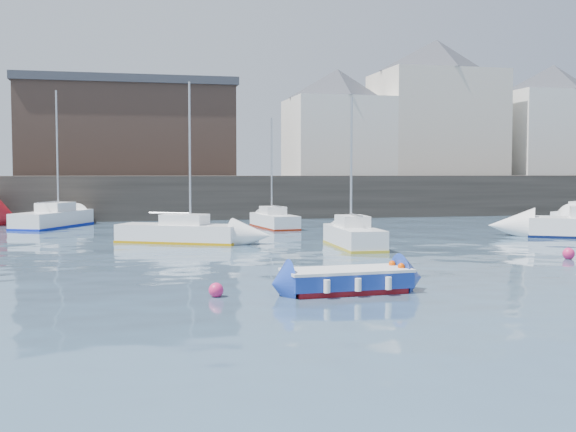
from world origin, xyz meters
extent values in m
plane|color=#2D4760|center=(0.00, 0.00, 0.00)|extent=(220.00, 220.00, 0.00)
cube|color=#28231E|center=(0.00, 35.00, 1.50)|extent=(90.00, 5.00, 3.00)
cube|color=#28231E|center=(0.00, 53.00, 1.40)|extent=(90.00, 32.00, 2.80)
cube|color=beige|center=(20.00, 42.00, 7.30)|extent=(10.00, 8.00, 9.00)
pyramid|color=#3A3D44|center=(20.00, 42.00, 13.20)|extent=(13.36, 13.36, 2.80)
cube|color=white|center=(31.00, 41.50, 6.55)|extent=(9.00, 7.00, 7.50)
pyramid|color=#3A3D44|center=(31.00, 41.50, 11.53)|extent=(11.88, 11.88, 2.45)
cube|color=white|center=(11.00, 41.50, 6.05)|extent=(8.00, 7.00, 6.50)
pyramid|color=#3A3D44|center=(11.00, 41.50, 10.53)|extent=(11.14, 11.14, 2.45)
cube|color=#3D2D26|center=(-6.00, 43.00, 6.30)|extent=(16.00, 10.00, 7.00)
cube|color=#3A3D44|center=(-6.00, 43.00, 10.10)|extent=(16.40, 10.40, 0.60)
cube|color=maroon|center=(-0.59, 2.40, 0.08)|extent=(3.17, 1.48, 0.15)
cube|color=#1B399F|center=(-0.59, 2.40, 0.36)|extent=(3.44, 1.67, 0.42)
cube|color=white|center=(-0.59, 2.40, 0.61)|extent=(3.51, 1.70, 0.08)
cube|color=white|center=(-0.59, 2.40, 0.43)|extent=(2.75, 1.19, 0.38)
cube|color=#C8BB7F|center=(-0.59, 2.40, 0.53)|extent=(0.31, 1.02, 0.06)
cylinder|color=white|center=(-1.50, 3.16, 0.34)|extent=(0.17, 0.17, 0.34)
cylinder|color=white|center=(-1.39, 1.53, 0.34)|extent=(0.17, 0.17, 0.34)
cylinder|color=white|center=(-0.64, 3.22, 0.34)|extent=(0.17, 0.17, 0.34)
cylinder|color=white|center=(-0.53, 1.59, 0.34)|extent=(0.17, 0.17, 0.34)
cylinder|color=white|center=(0.21, 3.28, 0.34)|extent=(0.17, 0.17, 0.34)
cylinder|color=white|center=(0.33, 1.65, 0.34)|extent=(0.17, 0.17, 0.34)
cube|color=white|center=(-3.94, 17.34, 0.42)|extent=(5.85, 4.23, 0.85)
cube|color=#CD9209|center=(-3.94, 17.34, 0.06)|extent=(5.91, 4.28, 0.11)
cube|color=white|center=(-3.69, 17.20, 1.08)|extent=(2.39, 2.12, 0.47)
cylinder|color=silver|center=(-3.44, 17.07, 4.10)|extent=(0.09, 0.09, 6.51)
cube|color=white|center=(3.27, 13.51, 0.44)|extent=(1.79, 4.96, 0.88)
cube|color=gold|center=(3.27, 13.51, 0.06)|extent=(1.81, 5.01, 0.12)
cube|color=white|center=(3.28, 13.75, 1.13)|extent=(1.25, 1.77, 0.49)
cylinder|color=silver|center=(3.29, 13.99, 3.70)|extent=(0.10, 0.10, 5.63)
cube|color=white|center=(2.16, 24.95, 0.40)|extent=(2.06, 5.04, 0.80)
cube|color=maroon|center=(2.16, 24.95, 0.05)|extent=(2.08, 5.09, 0.11)
cube|color=white|center=(2.13, 25.19, 1.02)|extent=(1.35, 1.83, 0.45)
cylinder|color=silver|center=(2.11, 25.44, 3.62)|extent=(0.09, 0.09, 5.64)
cube|color=white|center=(-10.49, 28.51, 0.47)|extent=(4.46, 6.50, 0.94)
cube|color=#0D24B9|center=(-10.49, 28.51, 0.06)|extent=(4.51, 6.56, 0.12)
cube|color=white|center=(-10.35, 28.79, 1.20)|extent=(2.29, 2.61, 0.52)
cylinder|color=silver|center=(-10.22, 29.08, 4.52)|extent=(0.10, 0.10, 7.18)
sphere|color=#DC2262|center=(-4.11, 2.52, 0.00)|extent=(0.39, 0.39, 0.39)
sphere|color=#DC2262|center=(9.84, 7.75, 0.00)|extent=(0.45, 0.45, 0.45)
sphere|color=#DC2262|center=(-5.44, 19.68, 0.00)|extent=(0.36, 0.36, 0.36)
camera|label=1|loc=(-6.48, -16.10, 3.26)|focal=45.00mm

